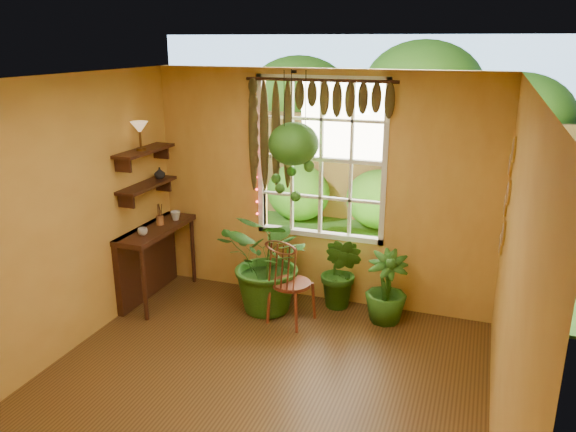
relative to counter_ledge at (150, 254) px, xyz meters
name	(u,v)px	position (x,y,z in m)	size (l,w,h in m)	color
floor	(243,405)	(1.91, -1.60, -0.55)	(4.50, 4.50, 0.00)	brown
ceiling	(234,83)	(1.91, -1.60, 2.15)	(4.50, 4.50, 0.00)	silver
wall_back	(320,190)	(1.91, 0.65, 0.80)	(4.00, 4.00, 0.00)	#E6B14E
wall_left	(36,231)	(-0.09, -1.60, 0.80)	(4.50, 4.50, 0.00)	#E6B14E
wall_right	(510,296)	(3.91, -1.60, 0.80)	(4.50, 4.50, 0.00)	#E6B14E
window	(321,159)	(1.91, 0.68, 1.15)	(1.52, 0.10, 1.86)	white
valance_vine	(311,109)	(1.82, 0.56, 1.73)	(1.70, 0.12, 1.10)	#3D1E10
string_lights	(256,152)	(1.15, 0.59, 1.20)	(0.03, 0.03, 1.54)	#FF2633
wall_plates	(506,199)	(3.89, 0.19, 1.00)	(0.04, 0.32, 1.10)	#FFF6D0
counter_ledge	(150,254)	(0.00, 0.00, 0.00)	(0.40, 1.20, 0.90)	#3D1E10
shelf_lower	(147,185)	(0.03, 0.00, 0.85)	(0.25, 0.90, 0.04)	#3D1E10
shelf_upper	(144,151)	(0.03, 0.00, 1.25)	(0.25, 0.90, 0.04)	#3D1E10
backyard	(402,135)	(2.15, 5.27, 0.73)	(14.00, 10.00, 12.00)	#275317
windsor_chair	(290,294)	(1.79, -0.06, -0.22)	(0.52, 0.54, 1.15)	maroon
potted_plant_left	(271,261)	(1.51, 0.12, 0.06)	(1.10, 0.95, 1.22)	#1B4913
potted_plant_mid	(341,272)	(2.24, 0.46, -0.10)	(0.49, 0.40, 0.90)	#1B4913
potted_plant_right	(386,287)	(2.78, 0.31, -0.15)	(0.45, 0.45, 0.81)	#1B4913
hanging_basket	(294,148)	(1.71, 0.29, 1.33)	(0.54, 0.54, 1.37)	black
cup_a	(143,232)	(0.13, -0.30, 0.39)	(0.11, 0.11, 0.09)	silver
cup_b	(176,216)	(0.19, 0.32, 0.40)	(0.12, 0.12, 0.11)	beige
brush_jar	(160,214)	(0.11, 0.10, 0.48)	(0.09, 0.09, 0.32)	#97592C
shelf_vase	(160,173)	(0.04, 0.27, 0.93)	(0.13, 0.13, 0.13)	#B2AD99
tiffany_lamp	(140,129)	(0.05, -0.08, 1.50)	(0.19, 0.19, 0.32)	brown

